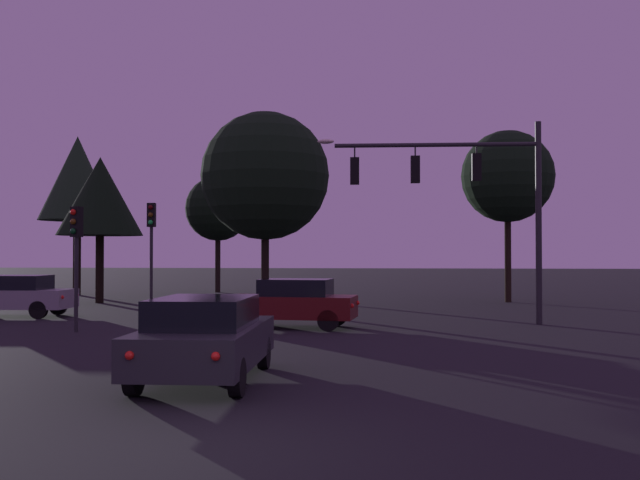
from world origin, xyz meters
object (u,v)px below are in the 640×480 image
Objects in this scene: traffic_light_corner_left at (151,236)px; tree_center_horizon at (507,177)px; traffic_light_corner_right at (76,242)px; tree_behind_sign at (100,197)px; car_crossing_left at (293,302)px; traffic_signal_mast_arm at (464,184)px; tree_lot_edge at (77,179)px; car_nearside_lane at (205,337)px; car_crossing_right at (10,295)px; tree_left_far at (218,209)px; tree_right_cluster at (265,176)px.

tree_center_horizon is at bearing 31.49° from traffic_light_corner_left.
tree_behind_sign is at bearing 109.70° from traffic_light_corner_right.
car_crossing_left is at bearing 16.17° from traffic_light_corner_right.
tree_lot_edge is (-19.97, 14.78, 1.93)m from traffic_signal_mast_arm.
traffic_light_corner_left is 0.94× the size of car_nearside_lane.
tree_behind_sign is at bearing -172.84° from tree_center_horizon.
traffic_signal_mast_arm reaches higher than car_crossing_right.
tree_left_far is (-7.28, 20.08, 4.23)m from car_crossing_left.
traffic_light_corner_right is at bearing -87.22° from tree_left_far.
car_nearside_lane is 1.08× the size of car_crossing_left.
tree_left_far reaches higher than traffic_light_corner_right.
tree_right_cluster is at bearing 64.56° from traffic_light_corner_right.
car_nearside_lane is at bearing -76.70° from tree_left_far.
tree_lot_edge reaches higher than traffic_light_corner_left.
tree_lot_edge is at bearing 122.33° from tree_behind_sign.
tree_lot_edge reaches higher than tree_behind_sign.
tree_center_horizon is (3.17, 11.02, 1.40)m from traffic_signal_mast_arm.
traffic_signal_mast_arm is 13.21m from car_nearside_lane.
car_nearside_lane is (-5.77, -11.26, -3.80)m from traffic_signal_mast_arm.
traffic_light_corner_left is 0.61× the size of tree_behind_sign.
tree_behind_sign is 0.98× the size of tree_left_far.
car_nearside_lane is (5.58, -13.39, -2.20)m from traffic_light_corner_left.
traffic_light_corner_left is 16.35m from tree_left_far.
traffic_signal_mast_arm is 1.65× the size of car_nearside_lane.
traffic_light_corner_left is 1.01× the size of car_crossing_left.
tree_right_cluster is (8.79, 3.96, 4.71)m from car_crossing_right.
tree_lot_edge reaches higher than tree_center_horizon.
traffic_signal_mast_arm is 1.77× the size of car_crossing_left.
tree_right_cluster is (-10.72, -5.93, -0.50)m from tree_center_horizon.
tree_lot_edge is at bearing 170.78° from tree_center_horizon.
tree_center_horizon reaches higher than tree_left_far.
traffic_signal_mast_arm reaches higher than traffic_light_corner_right.
car_crossing_right is 0.52× the size of tree_lot_edge.
tree_left_far is 14.19m from tree_right_cluster.
tree_behind_sign is at bearing 125.98° from traffic_light_corner_left.
tree_behind_sign is 9.22m from tree_right_cluster.
traffic_light_corner_left reaches higher than car_crossing_left.
tree_center_horizon is at bearing 56.01° from car_crossing_left.
traffic_light_corner_left is at bearing 112.64° from car_nearside_lane.
car_nearside_lane and car_crossing_right have the same top height.
tree_behind_sign is at bearing 87.83° from car_crossing_right.
tree_lot_edge is (-8.61, 12.65, 3.54)m from traffic_light_corner_left.
tree_behind_sign is (-16.06, 8.61, 0.40)m from traffic_signal_mast_arm.
tree_left_far is 0.78× the size of tree_lot_edge.
car_crossing_right is at bearing -155.72° from tree_right_cluster.
tree_center_horizon reaches higher than traffic_signal_mast_arm.
car_crossing_left is at bearing -15.06° from car_crossing_right.
tree_behind_sign reaches higher than car_crossing_right.
car_crossing_left is at bearing -161.85° from traffic_signal_mast_arm.
car_crossing_left is 0.51× the size of tree_center_horizon.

